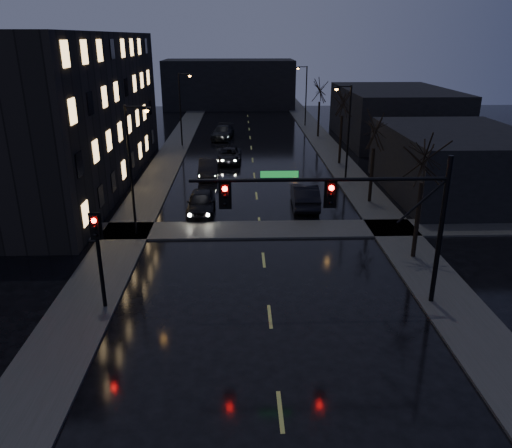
{
  "coord_description": "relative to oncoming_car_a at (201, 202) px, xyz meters",
  "views": [
    {
      "loc": [
        -1.24,
        -11.26,
        11.66
      ],
      "look_at": [
        -0.51,
        11.21,
        3.2
      ],
      "focal_mm": 35.0,
      "sensor_mm": 36.0,
      "label": 1
    }
  ],
  "objects": [
    {
      "name": "oncoming_car_c",
      "position": [
        1.67,
        15.17,
        -0.1
      ],
      "size": [
        2.47,
        5.11,
        1.4
      ],
      "primitive_type": "imported",
      "rotation": [
        0.0,
        0.0,
        -0.03
      ],
      "color": "black",
      "rests_on": "ground"
    },
    {
      "name": "streetlight_l_far",
      "position": [
        -3.57,
        23.0,
        3.97
      ],
      "size": [
        1.53,
        0.28,
        8.0
      ],
      "color": "black",
      "rests_on": "ground"
    },
    {
      "name": "sidewalk_right",
      "position": [
        12.52,
        13.0,
        -0.74
      ],
      "size": [
        3.0,
        140.0,
        0.12
      ],
      "primitive_type": "cube",
      "color": "#2D2D2B",
      "rests_on": "ground"
    },
    {
      "name": "oncoming_car_b",
      "position": [
        -0.03,
        9.87,
        -0.02
      ],
      "size": [
        1.72,
        4.78,
        1.57
      ],
      "primitive_type": "imported",
      "rotation": [
        0.0,
        0.0,
        0.01
      ],
      "color": "black",
      "rests_on": "ground"
    },
    {
      "name": "streetlight_r_far",
      "position": [
        11.6,
        36.0,
        3.97
      ],
      "size": [
        1.53,
        0.28,
        8.0
      ],
      "color": "black",
      "rests_on": "ground"
    },
    {
      "name": "far_block",
      "position": [
        1.02,
        56.0,
        3.2
      ],
      "size": [
        22.0,
        10.0,
        8.0
      ],
      "primitive_type": "cube",
      "color": "black",
      "rests_on": "ground"
    },
    {
      "name": "commercial_right_near",
      "position": [
        19.52,
        4.0,
        1.7
      ],
      "size": [
        10.0,
        14.0,
        5.0
      ],
      "primitive_type": "cube",
      "color": "black",
      "rests_on": "ground"
    },
    {
      "name": "tree_mid_a",
      "position": [
        12.42,
        2.0,
        5.02
      ],
      "size": [
        3.3,
        3.3,
        7.58
      ],
      "color": "black",
      "rests_on": "ground"
    },
    {
      "name": "signal_pole_left",
      "position": [
        -3.48,
        -13.0,
        2.21
      ],
      "size": [
        0.35,
        0.41,
        4.53
      ],
      "color": "black",
      "rests_on": "ground"
    },
    {
      "name": "tree_near",
      "position": [
        12.42,
        -8.0,
        5.42
      ],
      "size": [
        3.52,
        3.52,
        8.08
      ],
      "color": "black",
      "rests_on": "ground"
    },
    {
      "name": "oncoming_car_d",
      "position": [
        0.7,
        27.26,
        0.01
      ],
      "size": [
        3.0,
        5.82,
        1.62
      ],
      "primitive_type": "imported",
      "rotation": [
        0.0,
        0.0,
        -0.14
      ],
      "color": "black",
      "rests_on": "ground"
    },
    {
      "name": "streetlight_l_near",
      "position": [
        -3.57,
        -4.0,
        3.97
      ],
      "size": [
        1.53,
        0.28,
        8.0
      ],
      "color": "black",
      "rests_on": "ground"
    },
    {
      "name": "tree_far",
      "position": [
        12.42,
        28.0,
        5.26
      ],
      "size": [
        3.43,
        3.43,
        7.88
      ],
      "color": "black",
      "rests_on": "ground"
    },
    {
      "name": "tree_mid_b",
      "position": [
        12.42,
        14.0,
        5.81
      ],
      "size": [
        3.74,
        3.74,
        8.59
      ],
      "color": "black",
      "rests_on": "ground"
    },
    {
      "name": "signal_mast",
      "position": [
        7.86,
        -13.0,
        4.07
      ],
      "size": [
        11.11,
        0.41,
        7.0
      ],
      "color": "black",
      "rests_on": "ground"
    },
    {
      "name": "apartment_block",
      "position": [
        -12.48,
        8.0,
        5.2
      ],
      "size": [
        12.0,
        30.0,
        12.0
      ],
      "primitive_type": "cube",
      "color": "black",
      "rests_on": "ground"
    },
    {
      "name": "sidewalk_cross",
      "position": [
        4.02,
        -3.5,
        -0.74
      ],
      "size": [
        40.0,
        3.0,
        0.12
      ],
      "primitive_type": "cube",
      "color": "#2D2D2B",
      "rests_on": "ground"
    },
    {
      "name": "sidewalk_left",
      "position": [
        -4.48,
        13.0,
        -0.74
      ],
      "size": [
        3.0,
        140.0,
        0.12
      ],
      "primitive_type": "cube",
      "color": "#2D2D2B",
      "rests_on": "ground"
    },
    {
      "name": "streetlight_r_mid",
      "position": [
        11.6,
        8.0,
        3.97
      ],
      "size": [
        1.53,
        0.28,
        8.0
      ],
      "color": "black",
      "rests_on": "ground"
    },
    {
      "name": "lead_car",
      "position": [
        7.44,
        1.24,
        0.05
      ],
      "size": [
        1.99,
        5.26,
        1.71
      ],
      "primitive_type": "imported",
      "rotation": [
        0.0,
        0.0,
        3.11
      ],
      "color": "black",
      "rests_on": "ground"
    },
    {
      "name": "commercial_right_far",
      "position": [
        21.02,
        26.0,
        2.2
      ],
      "size": [
        12.0,
        18.0,
        6.0
      ],
      "primitive_type": "cube",
      "color": "black",
      "rests_on": "ground"
    },
    {
      "name": "oncoming_car_a",
      "position": [
        0.0,
        0.0,
        0.0
      ],
      "size": [
        1.9,
        4.71,
        1.6
      ],
      "primitive_type": "imported",
      "rotation": [
        0.0,
        0.0,
        0.0
      ],
      "color": "black",
      "rests_on": "ground"
    }
  ]
}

